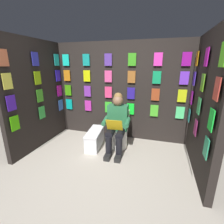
{
  "coord_description": "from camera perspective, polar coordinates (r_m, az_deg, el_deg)",
  "views": [
    {
      "loc": [
        -0.89,
        1.87,
        1.72
      ],
      "look_at": [
        -0.04,
        -0.95,
        0.85
      ],
      "focal_mm": 25.88,
      "sensor_mm": 36.0,
      "label": 1
    }
  ],
  "objects": [
    {
      "name": "ground_plane",
      "position": [
        2.69,
        -7.33,
        -23.37
      ],
      "size": [
        30.0,
        30.0,
        0.0
      ],
      "primitive_type": "plane",
      "color": "#B2A899"
    },
    {
      "name": "person_reading",
      "position": [
        3.21,
        1.69,
        -3.99
      ],
      "size": [
        0.54,
        0.7,
        1.19
      ],
      "rotation": [
        0.0,
        0.0,
        0.06
      ],
      "color": "#286B42",
      "rests_on": "ground"
    },
    {
      "name": "display_wall_back",
      "position": [
        3.8,
        2.95,
        7.22
      ],
      "size": [
        3.15,
        0.14,
        2.22
      ],
      "color": "black",
      "rests_on": "ground"
    },
    {
      "name": "display_wall_left",
      "position": [
        2.88,
        30.0,
        2.04
      ],
      "size": [
        0.14,
        1.73,
        2.22
      ],
      "color": "black",
      "rests_on": "ground"
    },
    {
      "name": "toilet",
      "position": [
        3.51,
        2.44,
        -6.92
      ],
      "size": [
        0.41,
        0.56,
        0.77
      ],
      "rotation": [
        0.0,
        0.0,
        0.06
      ],
      "color": "white",
      "rests_on": "ground"
    },
    {
      "name": "comic_longbox_near",
      "position": [
        3.55,
        -6.07,
        -9.29
      ],
      "size": [
        0.36,
        0.75,
        0.36
      ],
      "rotation": [
        0.0,
        0.0,
        0.12
      ],
      "color": "silver",
      "rests_on": "ground"
    },
    {
      "name": "display_wall_right",
      "position": [
        3.73,
        -25.1,
        5.52
      ],
      "size": [
        0.14,
        1.73,
        2.22
      ],
      "color": "black",
      "rests_on": "ground"
    }
  ]
}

